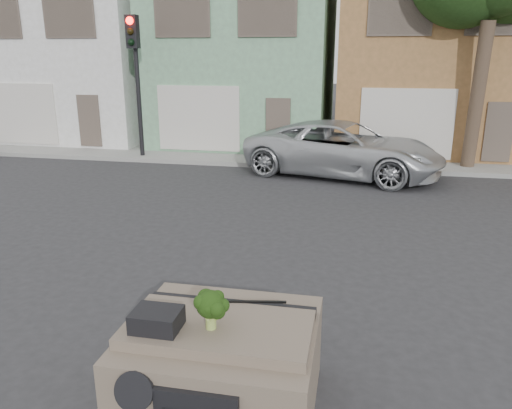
% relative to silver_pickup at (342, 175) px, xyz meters
% --- Properties ---
extents(ground_plane, '(120.00, 120.00, 0.00)m').
position_rel_silver_pickup_xyz_m(ground_plane, '(-0.91, -8.45, 0.00)').
color(ground_plane, '#303033').
rests_on(ground_plane, ground).
extents(sidewalk, '(40.00, 3.00, 0.15)m').
position_rel_silver_pickup_xyz_m(sidewalk, '(-0.91, 2.05, 0.07)').
color(sidewalk, gray).
rests_on(sidewalk, ground).
extents(townhouse_white, '(7.20, 8.20, 7.55)m').
position_rel_silver_pickup_xyz_m(townhouse_white, '(-11.91, 6.05, 3.77)').
color(townhouse_white, white).
rests_on(townhouse_white, ground).
extents(townhouse_mint, '(7.20, 8.20, 7.55)m').
position_rel_silver_pickup_xyz_m(townhouse_mint, '(-4.41, 6.05, 3.77)').
color(townhouse_mint, '#79AC84').
rests_on(townhouse_mint, ground).
extents(townhouse_tan, '(7.20, 8.20, 7.55)m').
position_rel_silver_pickup_xyz_m(townhouse_tan, '(3.09, 6.05, 3.77)').
color(townhouse_tan, '#9B6D3E').
rests_on(townhouse_tan, ground).
extents(silver_pickup, '(6.73, 4.30, 1.73)m').
position_rel_silver_pickup_xyz_m(silver_pickup, '(0.00, 0.00, 0.00)').
color(silver_pickup, silver).
rests_on(silver_pickup, ground).
extents(traffic_signal, '(0.40, 0.40, 5.10)m').
position_rel_silver_pickup_xyz_m(traffic_signal, '(-7.41, 1.05, 2.55)').
color(traffic_signal, black).
rests_on(traffic_signal, ground).
extents(tree_near, '(4.40, 4.00, 8.50)m').
position_rel_silver_pickup_xyz_m(tree_near, '(4.09, 1.35, 4.25)').
color(tree_near, '#1E3C15').
rests_on(tree_near, ground).
extents(car_dashboard, '(2.00, 1.80, 1.12)m').
position_rel_silver_pickup_xyz_m(car_dashboard, '(-0.91, -11.45, 0.56)').
color(car_dashboard, '#716252').
rests_on(car_dashboard, ground).
extents(instrument_hump, '(0.48, 0.38, 0.20)m').
position_rel_silver_pickup_xyz_m(instrument_hump, '(-1.49, -11.80, 1.22)').
color(instrument_hump, black).
rests_on(instrument_hump, car_dashboard).
extents(wiper_arm, '(0.69, 0.15, 0.02)m').
position_rel_silver_pickup_xyz_m(wiper_arm, '(-0.63, -11.07, 1.13)').
color(wiper_arm, black).
rests_on(wiper_arm, car_dashboard).
extents(broccoli, '(0.48, 0.48, 0.42)m').
position_rel_silver_pickup_xyz_m(broccoli, '(-0.96, -11.69, 1.33)').
color(broccoli, black).
rests_on(broccoli, car_dashboard).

